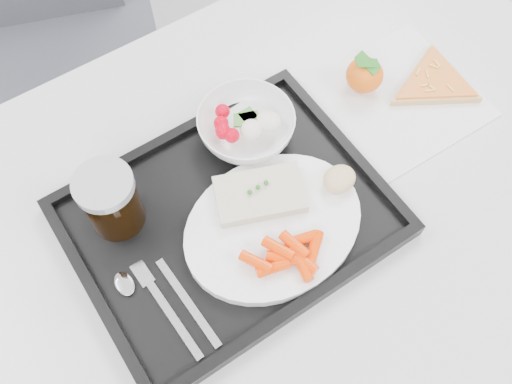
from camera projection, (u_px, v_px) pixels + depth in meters
name	position (u px, v px, depth m)	size (l,w,h in m)	color
table	(275.00, 215.00, 0.93)	(1.20, 0.80, 0.75)	silver
chair	(51.00, 24.00, 1.32)	(0.54, 0.54, 0.93)	#37383E
tray	(229.00, 219.00, 0.84)	(0.45, 0.35, 0.03)	black
dinner_plate	(273.00, 226.00, 0.82)	(0.27, 0.27, 0.02)	white
fish_fillet	(260.00, 194.00, 0.83)	(0.15, 0.12, 0.02)	beige
bread_roll	(339.00, 179.00, 0.83)	(0.05, 0.04, 0.03)	#E7B68E
salad_bowl	(246.00, 126.00, 0.89)	(0.15, 0.15, 0.05)	white
cola_glass	(111.00, 200.00, 0.79)	(0.08, 0.08, 0.11)	black
cutlery	(158.00, 297.00, 0.78)	(0.08, 0.17, 0.01)	silver
napkin	(397.00, 98.00, 0.96)	(0.25, 0.25, 0.00)	silver
tangerine	(365.00, 75.00, 0.94)	(0.07, 0.07, 0.07)	orange
pizza_slice	(434.00, 82.00, 0.96)	(0.20, 0.20, 0.02)	tan
carrot_pile	(290.00, 255.00, 0.78)	(0.12, 0.09, 0.02)	#F13801
salad_contents	(247.00, 125.00, 0.88)	(0.10, 0.09, 0.03)	#C20013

